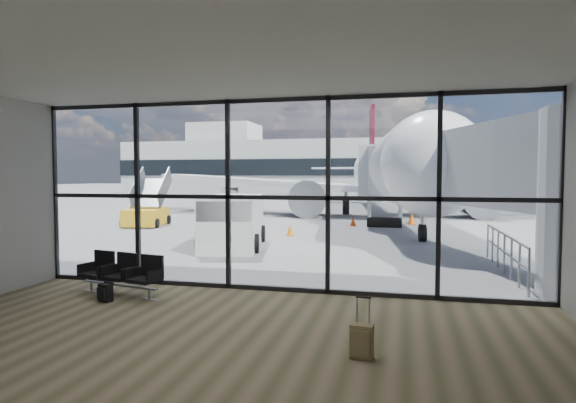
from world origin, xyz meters
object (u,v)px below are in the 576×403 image
at_px(backpack, 105,293).
at_px(belt_loader, 229,207).
at_px(airliner, 387,171).
at_px(suitcase, 362,341).
at_px(mobile_stairs, 147,214).
at_px(service_van, 233,221).
at_px(seating_row, 123,272).

xyz_separation_m(backpack, belt_loader, (-5.08, 21.13, 0.43)).
distance_m(airliner, belt_loader, 11.63).
height_order(suitcase, mobile_stairs, mobile_stairs).
xyz_separation_m(airliner, service_van, (-5.09, -18.26, -2.08)).
distance_m(seating_row, belt_loader, 21.06).
bearing_deg(suitcase, backpack, 166.76).
bearing_deg(airliner, suitcase, -96.21).
bearing_deg(service_van, mobile_stairs, 125.95).
height_order(service_van, mobile_stairs, mobile_stairs).
xyz_separation_m(seating_row, mobile_stairs, (-7.48, 14.09, 0.10)).
bearing_deg(airliner, belt_loader, -159.99).
relative_size(backpack, belt_loader, 0.10).
distance_m(seating_row, airliner, 26.29).
height_order(seating_row, service_van, service_van).
relative_size(backpack, mobile_stairs, 0.11).
relative_size(belt_loader, mobile_stairs, 1.11).
bearing_deg(seating_row, service_van, 102.13).
distance_m(seating_row, mobile_stairs, 15.95).
bearing_deg(mobile_stairs, service_van, -53.81).
xyz_separation_m(seating_row, backpack, (0.01, -0.69, -0.31)).
bearing_deg(service_van, suitcase, -72.63).
distance_m(belt_loader, mobile_stairs, 6.79).
bearing_deg(airliner, seating_row, -108.48).
distance_m(suitcase, belt_loader, 25.45).
bearing_deg(belt_loader, seating_row, -96.27).
xyz_separation_m(backpack, service_van, (-0.08, 8.11, 0.80)).
distance_m(seating_row, backpack, 0.76).
bearing_deg(backpack, mobile_stairs, 134.83).
xyz_separation_m(seating_row, belt_loader, (-5.07, 20.44, 0.12)).
bearing_deg(seating_row, belt_loader, 115.54).
bearing_deg(mobile_stairs, seating_row, -73.87).
distance_m(backpack, service_van, 8.15).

